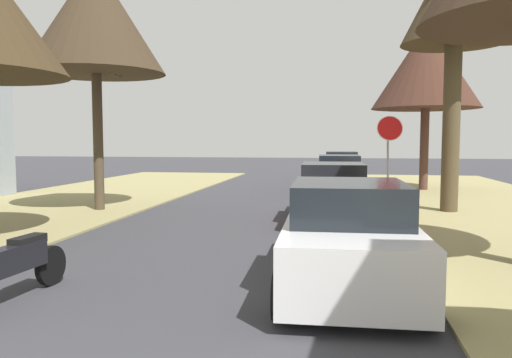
% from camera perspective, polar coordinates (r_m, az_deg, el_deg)
% --- Properties ---
extents(stop_sign_far, '(0.82, 0.74, 2.91)m').
position_cam_1_polar(stop_sign_far, '(16.29, 15.13, 4.23)').
color(stop_sign_far, '#9EA0A5').
rests_on(stop_sign_far, grass_verge_right).
extents(street_tree_right_far, '(4.54, 4.54, 7.04)m').
position_cam_1_polar(street_tree_right_far, '(22.68, 19.07, 12.11)').
color(street_tree_right_far, '#52342A').
rests_on(street_tree_right_far, grass_verge_right).
extents(street_tree_left_mid_b, '(4.15, 4.15, 7.49)m').
position_cam_1_polar(street_tree_left_mid_b, '(16.31, -18.08, 17.25)').
color(street_tree_left_mid_b, '#493D2C').
rests_on(street_tree_left_mid_b, grass_verge_left).
extents(parked_sedan_white, '(2.05, 4.45, 1.57)m').
position_cam_1_polar(parked_sedan_white, '(7.59, 10.55, -6.65)').
color(parked_sedan_white, white).
rests_on(parked_sedan_white, ground).
extents(parked_sedan_red, '(2.05, 4.45, 1.57)m').
position_cam_1_polar(parked_sedan_red, '(13.47, 8.83, -1.76)').
color(parked_sedan_red, red).
rests_on(parked_sedan_red, ground).
extents(parked_sedan_navy, '(2.05, 4.45, 1.57)m').
position_cam_1_polar(parked_sedan_navy, '(20.61, 9.53, 0.38)').
color(parked_sedan_navy, navy).
rests_on(parked_sedan_navy, ground).
extents(parked_sedan_tan, '(2.05, 4.45, 1.57)m').
position_cam_1_polar(parked_sedan_tan, '(26.94, 9.78, 1.34)').
color(parked_sedan_tan, tan).
rests_on(parked_sedan_tan, ground).
extents(parked_motorcycle, '(0.60, 2.05, 0.97)m').
position_cam_1_polar(parked_motorcycle, '(7.58, -25.90, -8.91)').
color(parked_motorcycle, black).
rests_on(parked_motorcycle, ground).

